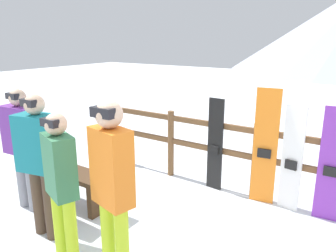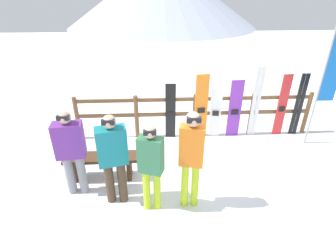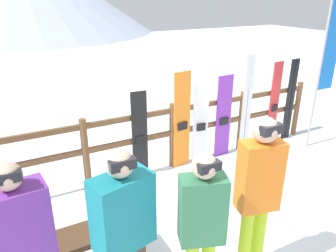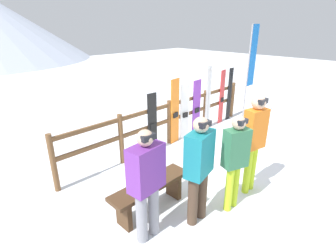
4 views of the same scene
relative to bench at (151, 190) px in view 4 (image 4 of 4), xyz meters
name	(u,v)px [view 4 (image 4 of 4)]	position (x,y,z in m)	size (l,w,h in m)	color
ground_plane	(231,169)	(1.99, -0.20, -0.37)	(40.00, 40.00, 0.00)	white
fence	(169,118)	(1.99, 1.56, 0.28)	(5.70, 0.10, 1.08)	brown
bench	(151,190)	(0.00, 0.00, 0.00)	(1.36, 0.36, 0.50)	#4C331E
person_purple	(147,180)	(-0.38, -0.37, 0.54)	(0.49, 0.30, 1.59)	gray
person_plaid_green	(235,157)	(0.95, -0.84, 0.54)	(0.42, 0.32, 1.55)	#B7D826
person_teal	(199,165)	(0.35, -0.64, 0.57)	(0.51, 0.35, 1.63)	#4C3828
person_orange	(254,137)	(1.57, -0.80, 0.66)	(0.41, 0.29, 1.72)	#B7D826
snowboard_black_stripe	(152,124)	(1.40, 1.51, 0.32)	(0.24, 0.07, 1.37)	black
snowboard_orange	(175,112)	(2.13, 1.51, 0.42)	(0.32, 0.09, 1.58)	orange
snowboard_white	(185,112)	(2.48, 1.51, 0.32)	(0.27, 0.08, 1.39)	white
snowboard_purple	(196,108)	(2.94, 1.51, 0.34)	(0.31, 0.07, 1.43)	purple
ski_pair_white	(208,98)	(3.44, 1.51, 0.50)	(0.19, 0.02, 1.73)	white
snowboard_red	(222,97)	(4.09, 1.51, 0.40)	(0.24, 0.08, 1.55)	red
ski_pair_black	(229,94)	(4.50, 1.51, 0.41)	(0.20, 0.02, 1.56)	black
rental_flag	(251,64)	(4.70, 1.04, 1.34)	(0.40, 0.04, 2.74)	#99999E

